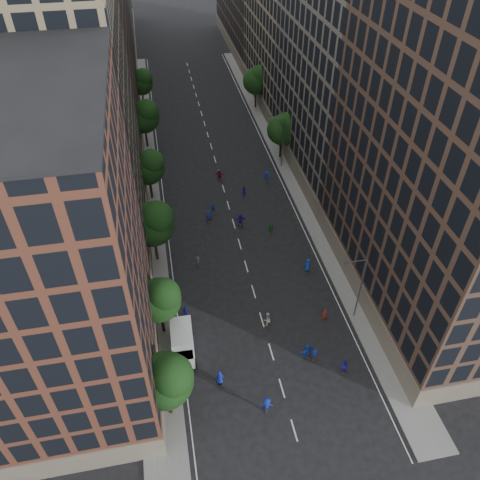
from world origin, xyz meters
The scene contains 39 objects.
ground centered at (0.00, 40.00, 0.00)m, with size 240.00×240.00×0.00m, color black.
sidewalk_left centered at (-12.00, 47.50, 0.07)m, with size 4.00×105.00×0.15m, color slate.
sidewalk_right centered at (12.00, 47.50, 0.07)m, with size 4.00×105.00×0.15m, color slate.
bldg_left_a centered at (-19.00, 11.00, 15.00)m, with size 14.00×22.00×30.00m, color brown.
bldg_left_b centered at (-19.00, 35.00, 17.00)m, with size 14.00×26.00×34.00m, color #8E7B5D.
bldg_left_c centered at (-19.00, 58.00, 14.00)m, with size 14.00×20.00×28.00m, color brown.
bldg_left_d centered at (-19.00, 82.00, 16.00)m, with size 14.00×28.00×32.00m, color #2F231F.
bldg_right_a centered at (19.00, 15.00, 18.00)m, with size 14.00×30.00×36.00m, color #4D3529.
bldg_right_b centered at (19.00, 44.00, 16.50)m, with size 14.00×28.00×33.00m, color #645C53.
bldg_right_c centered at (19.00, 71.00, 17.50)m, with size 14.00×26.00×35.00m, color #8E7B5D.
tree_left_0 centered at (-11.01, 3.85, 5.96)m, with size 5.20×5.20×8.83m.
tree_left_1 centered at (-11.02, 13.86, 5.55)m, with size 4.80×4.80×8.21m.
tree_left_2 centered at (-10.99, 25.83, 6.36)m, with size 5.60×5.60×9.45m.
tree_left_3 centered at (-11.02, 39.85, 5.82)m, with size 5.00×5.00×8.58m.
tree_left_4 centered at (-11.00, 55.84, 6.10)m, with size 5.40×5.40×9.08m.
tree_left_5 centered at (-11.02, 71.86, 5.68)m, with size 4.80×4.80×8.33m.
tree_right_a centered at (11.38, 47.85, 5.63)m, with size 5.00×5.00×8.39m.
tree_right_b centered at (11.39, 67.85, 5.96)m, with size 5.20×5.20×8.83m.
streetlamp_near centered at (10.37, 12.00, 5.17)m, with size 2.64×0.22×9.06m.
streetlamp_far centered at (10.37, 45.00, 5.17)m, with size 2.64×0.22×9.06m.
cargo_van centered at (-9.30, 10.96, 1.47)m, with size 2.60×5.30×2.78m.
skater_0 centered at (-6.03, 6.37, 0.85)m, with size 0.83×0.54×1.71m, color #1524AB.
skater_1 centered at (4.25, 7.29, 0.80)m, with size 0.58×0.38×1.60m, color #1530AD.
skater_2 centered at (6.72, 5.26, 0.87)m, with size 0.84×0.66×1.73m, color #1714A9.
skater_3 centered at (-2.10, 2.46, 0.97)m, with size 1.25×0.72×1.94m, color #13259A.
skater_4 centered at (-8.50, 15.75, 0.75)m, with size 0.88×0.37×1.50m, color #1914A9.
skater_5 centered at (3.54, 7.65, 0.95)m, with size 1.76×0.56×1.90m, color #163BB6.
skater_6 centered at (-6.00, 6.45, 0.77)m, with size 0.76×0.49×1.55m, color #A71B29.
skater_7 centered at (6.99, 12.14, 0.90)m, with size 0.65×0.43×1.80m, color maroon.
skater_8 centered at (0.39, 12.66, 0.96)m, with size 0.93×0.72×1.91m, color #BCBDB8.
skater_9 centered at (-6.08, 23.80, 0.76)m, with size 0.98×0.56×1.51m, color #3E3F43.
skater_10 centered at (4.68, 28.30, 0.84)m, with size 0.99×0.41×1.68m, color #1D6322.
skater_11 centered at (0.85, 30.95, 0.94)m, with size 1.74×0.56×1.88m, color #1B1298.
skater_12 centered at (7.50, 20.31, 0.94)m, with size 0.92×0.60×1.87m, color #1438A2.
skater_13 centered at (-3.46, 32.46, 0.95)m, with size 0.70×0.46×1.91m, color #132C9C.
skater_14 centered at (2.67, 37.81, 0.88)m, with size 0.85×0.66×1.75m, color #1517B1.
skater_15 centered at (7.18, 41.20, 0.89)m, with size 1.15×0.66×1.79m, color #132CA0.
skater_16 centered at (-2.56, 34.49, 0.81)m, with size 0.95×0.40×1.62m, color #124099.
skater_17 centered at (-0.23, 42.98, 0.91)m, with size 1.69×0.54×1.82m, color maroon.
Camera 1 is at (-9.08, -20.08, 42.22)m, focal length 35.00 mm.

